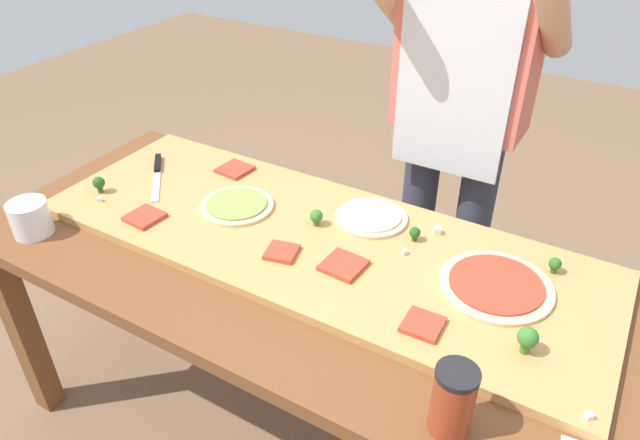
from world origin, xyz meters
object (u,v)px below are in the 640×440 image
Objects in this scene: pizza_slice_far_left at (343,265)px; flour_cup at (31,220)px; pizza_slice_far_right at (282,252)px; broccoli_floret_back_left at (528,338)px; pizza_whole_tomato_red at (496,285)px; broccoli_floret_front_right at (316,216)px; cheese_crumble_c at (99,199)px; sauce_jar at (453,400)px; pizza_slice_near_right at (145,217)px; broccoli_floret_front_mid at (99,183)px; cheese_crumble_b at (437,231)px; pizza_whole_pesto_green at (237,205)px; pizza_slice_center at (235,169)px; broccoli_floret_back_mid at (555,264)px; cheese_crumble_a at (404,252)px; cheese_crumble_d at (589,416)px; chefs_knife at (157,171)px; cook_center at (461,98)px; pizza_whole_cheese_artichoke at (371,217)px; pizza_slice_near_left at (423,325)px; broccoli_floret_center_left at (415,233)px; prep_table at (300,287)px.

flour_cup reaches higher than pizza_slice_far_left.
broccoli_floret_back_left is (0.63, -0.03, 0.03)m from pizza_slice_far_right.
broccoli_floret_front_right is (-0.51, 0.01, 0.02)m from pizza_whole_tomato_red.
pizza_slice_far_right is 5.79× the size of cheese_crumble_c.
pizza_slice_near_right is at bearing 168.03° from sauce_jar.
broccoli_floret_front_mid reaches higher than cheese_crumble_b.
pizza_whole_pesto_green is 2.25× the size of pizza_slice_center.
broccoli_floret_back_mid is 0.88× the size of broccoli_floret_front_right.
broccoli_floret_front_mid is at bearing -168.94° from cheese_crumble_a.
pizza_slice_far_left is at bearing -151.99° from broccoli_floret_back_mid.
pizza_whole_pesto_green reaches higher than cheese_crumble_c.
pizza_slice_center is 1.23m from cheese_crumble_d.
pizza_slice_center is at bearing 61.04° from flour_cup.
pizza_slice_far_right is at bearing -15.21° from chefs_knife.
broccoli_floret_front_right is 3.94× the size of cheese_crumble_a.
broccoli_floret_front_mid is 4.21× the size of cheese_crumble_a.
sauce_jar reaches higher than pizza_slice_far_right.
pizza_whole_tomato_red is 0.25m from cheese_crumble_b.
cheese_crumble_c is 1.14m from cook_center.
pizza_whole_cheese_artichoke is 1.91× the size of flour_cup.
pizza_slice_far_right is at bearing -27.10° from pizza_whole_pesto_green.
pizza_slice_near_left is 2.03× the size of broccoli_floret_center_left.
pizza_slice_near_right is 0.43m from pizza_slice_far_right.
pizza_slice_far_left is at bearing 3.74° from broccoli_floret_front_mid.
broccoli_floret_back_left reaches higher than chefs_knife.
broccoli_floret_center_left reaches higher than pizza_whole_tomato_red.
prep_table is at bearing -19.14° from pizza_whole_pesto_green.
sauce_jar is at bearing -29.63° from prep_table.
broccoli_floret_center_left is at bearing 144.42° from broccoli_floret_back_left.
flour_cup is at bearing -109.09° from cheese_crumble_c.
broccoli_floret_front_right is at bearing 178.63° from pizza_whole_tomato_red.
chefs_knife is 4.39× the size of broccoli_floret_front_mid.
prep_table is 0.49m from pizza_slice_near_right.
sauce_jar is (0.54, -0.43, 0.02)m from broccoli_floret_front_right.
pizza_whole_cheese_artichoke is 4.93× the size of broccoli_floret_center_left.
cheese_crumble_b is 1.12m from flour_cup.
cheese_crumble_d is at bearing -9.76° from pizza_slice_far_right.
pizza_whole_tomato_red is at bearing 94.64° from sauce_jar.
flour_cup reaches higher than broccoli_floret_back_left.
cheese_crumble_a is 0.08× the size of sauce_jar.
broccoli_floret_back_mid is at bearing 1.66° from pizza_whole_cheese_artichoke.
pizza_slice_near_left is 0.25m from sauce_jar.
flour_cup reaches higher than cheese_crumble_d.
pizza_whole_tomato_red is 1.27× the size of pizza_whole_pesto_green.
pizza_slice_near_left is at bearing -48.70° from pizza_whole_cheese_artichoke.
broccoli_floret_front_mid is 2.62× the size of cheese_crumble_b.
cheese_crumble_c is 0.19m from flour_cup.
cheese_crumble_d is 1.02m from cook_center.
pizza_whole_cheese_artichoke is 2.15× the size of pizza_slice_center.
cheese_crumble_b is (-0.10, 0.36, 0.00)m from pizza_slice_near_left.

